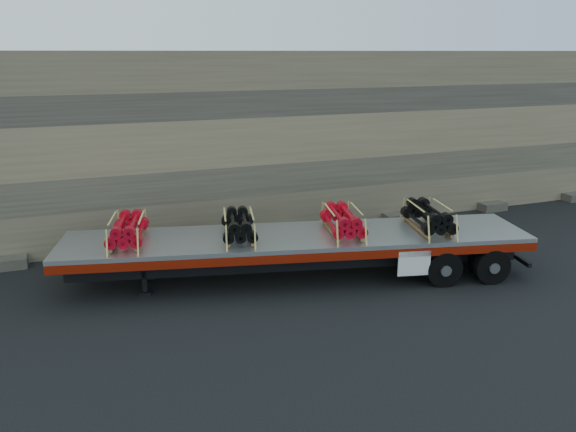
# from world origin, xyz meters

# --- Properties ---
(ground) EXTENTS (120.00, 120.00, 0.00)m
(ground) POSITION_xyz_m (0.00, 0.00, 0.00)
(ground) COLOR black
(ground) RESTS_ON ground
(rock_wall) EXTENTS (44.00, 3.00, 7.00)m
(rock_wall) POSITION_xyz_m (0.00, 6.50, 3.50)
(rock_wall) COLOR #7A6B54
(rock_wall) RESTS_ON ground
(trailer) EXTENTS (14.78, 5.99, 1.45)m
(trailer) POSITION_xyz_m (0.73, 0.48, 0.73)
(trailer) COLOR #BABDC2
(trailer) RESTS_ON ground
(bundle_front) EXTENTS (1.47, 2.25, 0.73)m
(bundle_front) POSITION_xyz_m (-4.29, 1.64, 1.82)
(bundle_front) COLOR red
(bundle_front) RESTS_ON trailer
(bundle_midfront) EXTENTS (1.44, 2.20, 0.72)m
(bundle_midfront) POSITION_xyz_m (-1.05, 0.89, 1.81)
(bundle_midfront) COLOR black
(bundle_midfront) RESTS_ON trailer
(bundle_midrear) EXTENTS (1.51, 2.30, 0.75)m
(bundle_midrear) POSITION_xyz_m (2.14, 0.15, 1.83)
(bundle_midrear) COLOR red
(bundle_midrear) RESTS_ON trailer
(bundle_rear) EXTENTS (1.56, 2.37, 0.77)m
(bundle_rear) POSITION_xyz_m (4.88, -0.48, 1.84)
(bundle_rear) COLOR black
(bundle_rear) RESTS_ON trailer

